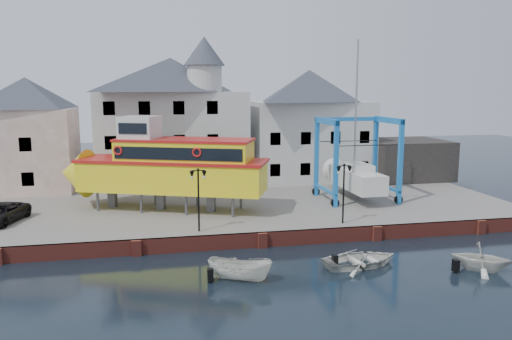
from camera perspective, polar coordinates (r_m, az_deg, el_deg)
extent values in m
plane|color=#16222D|center=(33.00, 0.72, -8.85)|extent=(140.00, 140.00, 0.00)
cube|color=slate|center=(43.29, -2.35, -3.79)|extent=(44.00, 22.00, 1.00)
cube|color=maroon|center=(32.96, 0.68, -7.96)|extent=(44.00, 0.25, 1.00)
cube|color=maroon|center=(32.15, -13.50, -8.67)|extent=(0.60, 0.36, 1.00)
cube|color=maroon|center=(32.80, 0.74, -8.05)|extent=(0.60, 0.36, 1.00)
cube|color=maroon|center=(35.30, 13.64, -7.06)|extent=(0.60, 0.36, 1.00)
cube|color=maroon|center=(39.29, 24.33, -5.97)|extent=(0.60, 0.36, 1.00)
cube|color=tan|center=(50.27, -24.47, 2.12)|extent=(8.00, 7.00, 7.50)
pyramid|color=#3A4049|center=(49.97, -24.86, 7.99)|extent=(8.00, 7.00, 2.80)
cube|color=black|center=(47.11, -24.63, -0.96)|extent=(1.00, 0.08, 1.20)
cube|color=black|center=(46.72, -24.87, 2.67)|extent=(1.00, 0.08, 1.20)
cube|color=beige|center=(49.42, -9.53, 3.59)|extent=(14.00, 8.00, 9.00)
pyramid|color=#3A4049|center=(49.21, -9.72, 10.67)|extent=(14.00, 8.00, 3.20)
cube|color=black|center=(46.00, -16.12, -0.70)|extent=(1.00, 0.08, 1.20)
cube|color=black|center=(45.85, -12.38, -0.59)|extent=(1.00, 0.08, 1.20)
cube|color=black|center=(45.89, -8.63, -0.47)|extent=(1.00, 0.08, 1.20)
cube|color=black|center=(46.13, -4.91, -0.35)|extent=(1.00, 0.08, 1.20)
cube|color=black|center=(45.60, -16.28, 3.01)|extent=(1.00, 0.08, 1.20)
cube|color=black|center=(45.45, -12.51, 3.14)|extent=(1.00, 0.08, 1.20)
cube|color=black|center=(45.49, -8.72, 3.26)|extent=(1.00, 0.08, 1.20)
cube|color=black|center=(45.73, -4.96, 3.36)|extent=(1.00, 0.08, 1.20)
cube|color=black|center=(45.40, -16.45, 6.78)|extent=(1.00, 0.08, 1.20)
cube|color=black|center=(45.24, -12.64, 6.92)|extent=(1.00, 0.08, 1.20)
cube|color=black|center=(45.28, -8.82, 7.04)|extent=(1.00, 0.08, 1.20)
cube|color=black|center=(45.52, -5.01, 7.12)|extent=(1.00, 0.08, 1.20)
cylinder|color=beige|center=(47.00, -5.89, 10.34)|extent=(3.20, 3.20, 2.40)
cone|color=#3A4049|center=(47.12, -5.95, 13.38)|extent=(3.80, 3.80, 2.60)
cube|color=beige|center=(52.33, 6.00, 3.42)|extent=(12.00, 8.00, 8.00)
pyramid|color=#3A4049|center=(52.07, 6.10, 9.56)|extent=(12.00, 8.00, 3.20)
cube|color=black|center=(47.65, 2.20, -0.01)|extent=(1.00, 0.08, 1.20)
cube|color=black|center=(48.44, 5.65, 0.10)|extent=(1.00, 0.08, 1.20)
cube|color=black|center=(49.40, 8.98, 0.21)|extent=(1.00, 0.08, 1.20)
cube|color=black|center=(50.52, 12.17, 0.31)|extent=(1.00, 0.08, 1.20)
cube|color=black|center=(47.27, 2.23, 3.58)|extent=(1.00, 0.08, 1.20)
cube|color=black|center=(48.06, 5.71, 3.63)|extent=(1.00, 0.08, 1.20)
cube|color=black|center=(49.03, 9.07, 3.67)|extent=(1.00, 0.08, 1.20)
cube|color=black|center=(50.15, 12.29, 3.70)|extent=(1.00, 0.08, 1.20)
cube|color=black|center=(54.60, 16.67, 1.21)|extent=(8.00, 7.00, 4.00)
cylinder|color=black|center=(32.78, -6.58, -3.60)|extent=(0.12, 0.12, 4.00)
cube|color=black|center=(32.39, -6.65, -0.06)|extent=(0.90, 0.06, 0.06)
sphere|color=black|center=(32.38, -6.65, 0.07)|extent=(0.16, 0.16, 0.16)
cone|color=black|center=(32.40, -7.34, -0.55)|extent=(0.32, 0.32, 0.45)
sphere|color=silver|center=(32.43, -7.34, -0.86)|extent=(0.18, 0.18, 0.18)
cone|color=black|center=(32.47, -5.93, -0.50)|extent=(0.32, 0.32, 0.45)
sphere|color=silver|center=(32.50, -5.93, -0.82)|extent=(0.18, 0.18, 0.18)
cylinder|color=black|center=(35.03, 9.96, -2.84)|extent=(0.12, 0.12, 4.00)
cube|color=black|center=(34.66, 10.06, 0.47)|extent=(0.90, 0.06, 0.06)
sphere|color=black|center=(34.65, 10.06, 0.59)|extent=(0.16, 0.16, 0.16)
cone|color=black|center=(34.56, 9.43, 0.01)|extent=(0.32, 0.32, 0.45)
sphere|color=silver|center=(34.59, 9.42, -0.28)|extent=(0.18, 0.18, 0.18)
cone|color=black|center=(34.85, 10.66, 0.05)|extent=(0.32, 0.32, 0.45)
sphere|color=silver|center=(34.88, 10.65, -0.24)|extent=(0.18, 0.18, 0.18)
cylinder|color=#59595E|center=(40.16, -17.64, -3.41)|extent=(0.26, 0.26, 1.52)
cylinder|color=#59595E|center=(42.62, -15.85, -2.61)|extent=(0.26, 0.26, 1.52)
cylinder|color=#59595E|center=(38.64, -12.98, -3.69)|extent=(0.26, 0.26, 1.52)
cylinder|color=#59595E|center=(41.19, -11.42, -2.84)|extent=(0.26, 0.26, 1.52)
cylinder|color=#59595E|center=(37.39, -7.98, -3.98)|extent=(0.26, 0.26, 1.52)
cylinder|color=#59595E|center=(40.02, -6.70, -3.08)|extent=(0.26, 0.26, 1.52)
cylinder|color=#59595E|center=(36.44, -2.67, -4.24)|extent=(0.26, 0.26, 1.52)
cylinder|color=#59595E|center=(39.14, -1.73, -3.30)|extent=(0.26, 0.26, 1.52)
cube|color=#59595E|center=(41.16, -16.09, -3.03)|extent=(0.75, 0.70, 1.52)
cube|color=#59595E|center=(39.53, -10.82, -3.33)|extent=(0.75, 0.70, 1.52)
cube|color=#59595E|center=(38.27, -5.15, -3.62)|extent=(0.75, 0.70, 1.52)
cube|color=#FFFA0F|center=(38.82, -9.51, -0.70)|extent=(14.58, 8.86, 2.23)
cone|color=#FFFA0F|center=(42.31, -20.01, -0.32)|extent=(3.50, 4.40, 3.85)
cube|color=red|center=(38.63, -9.56, 1.07)|extent=(14.92, 9.12, 0.22)
cube|color=#FFFA0F|center=(38.21, -8.16, 2.09)|extent=(10.67, 6.97, 1.62)
cube|color=black|center=(36.56, -9.03, 1.83)|extent=(9.04, 3.68, 0.91)
cube|color=black|center=(39.85, -7.36, 2.47)|extent=(9.04, 3.68, 0.91)
cube|color=red|center=(38.11, -8.19, 3.43)|extent=(10.90, 7.14, 0.18)
cube|color=silver|center=(39.31, -13.13, 4.67)|extent=(3.42, 3.42, 1.84)
cube|color=black|center=(38.08, -13.95, 4.62)|extent=(2.07, 0.88, 0.81)
torus|color=red|center=(38.25, -15.52, 2.16)|extent=(0.71, 0.40, 0.71)
torus|color=red|center=(36.02, -6.79, 2.01)|extent=(0.71, 0.40, 0.71)
cube|color=#1365A9|center=(39.49, 9.12, 0.63)|extent=(0.35, 0.35, 6.83)
cylinder|color=black|center=(40.06, 9.01, -3.73)|extent=(0.69, 0.26, 0.68)
cube|color=#1365A9|center=(43.70, 6.93, 1.50)|extent=(0.35, 0.35, 6.83)
cylinder|color=black|center=(44.21, 6.85, -2.46)|extent=(0.69, 0.26, 0.68)
cube|color=#1365A9|center=(41.84, 16.16, 0.86)|extent=(0.35, 0.35, 6.83)
cylinder|color=black|center=(42.37, 15.97, -3.26)|extent=(0.69, 0.26, 0.68)
cube|color=#1365A9|center=(45.83, 13.45, 1.67)|extent=(0.35, 0.35, 6.83)
cylinder|color=black|center=(46.32, 13.31, -2.11)|extent=(0.69, 0.26, 0.68)
cube|color=#1365A9|center=(41.26, 8.07, 5.55)|extent=(0.44, 4.89, 0.48)
cube|color=#1365A9|center=(42.00, 7.89, -2.21)|extent=(0.34, 4.89, 0.21)
cube|color=#1365A9|center=(43.51, 14.92, 5.52)|extent=(0.44, 4.89, 0.48)
cube|color=#1365A9|center=(44.21, 14.61, -1.85)|extent=(0.34, 4.89, 0.21)
cube|color=#1365A9|center=(44.39, 10.38, 5.74)|extent=(5.86, 0.46, 0.34)
cube|color=silver|center=(42.89, 11.37, -1.01)|extent=(2.39, 7.37, 1.56)
cone|color=silver|center=(46.83, 9.23, -0.09)|extent=(2.28, 1.61, 2.25)
cube|color=#59595E|center=(43.10, 11.33, -2.48)|extent=(0.27, 1.76, 0.68)
cube|color=silver|center=(42.27, 11.69, 0.31)|extent=(1.62, 2.96, 0.59)
cylinder|color=#99999E|center=(42.70, 11.37, 7.26)|extent=(0.16, 0.16, 10.74)
cube|color=black|center=(40.87, 12.50, 2.76)|extent=(5.26, 0.22, 0.05)
cube|color=black|center=(44.06, 10.57, 3.28)|extent=(5.26, 0.22, 0.05)
imported|color=black|center=(39.21, -27.13, -4.43)|extent=(3.41, 5.23, 1.34)
imported|color=silver|center=(27.73, -1.86, -12.44)|extent=(3.87, 2.86, 1.41)
imported|color=silver|center=(30.44, 11.86, -10.63)|extent=(5.01, 3.89, 0.95)
imported|color=silver|center=(31.79, 24.27, -10.41)|extent=(4.32, 4.20, 1.73)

